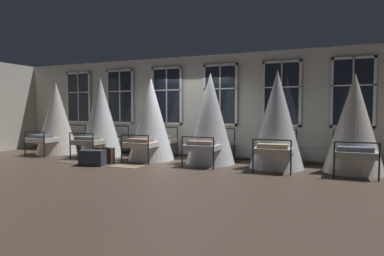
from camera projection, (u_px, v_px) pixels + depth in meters
ground at (176, 162)px, 9.39m from camera, size 25.69×25.69×0.00m
back_wall_with_windows at (194, 107)px, 10.55m from camera, size 13.85×0.10×3.21m
window_bank at (192, 121)px, 10.46m from camera, size 10.28×0.10×2.83m
cot_first at (57, 119)px, 11.24m from camera, size 1.39×1.90×2.45m
cot_second at (101, 118)px, 10.56m from camera, size 1.39×1.88×2.54m
cot_third at (151, 120)px, 9.83m from camera, size 1.39×1.88×2.46m
cot_fourth at (210, 120)px, 9.14m from camera, size 1.39×1.90×2.52m
cot_fifth at (277, 121)px, 8.42m from camera, size 1.39×1.90×2.52m
cot_sixth at (354, 125)px, 7.80m from camera, size 1.39×1.88×2.37m
rug_second at (73, 162)px, 9.41m from camera, size 0.81×0.58×0.01m
rug_third at (127, 166)px, 8.71m from camera, size 0.82×0.59×0.01m
suitcase_dark at (104, 155)px, 9.20m from camera, size 0.57×0.23×0.47m
travel_trunk at (93, 158)px, 8.82m from camera, size 0.72×0.55×0.41m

